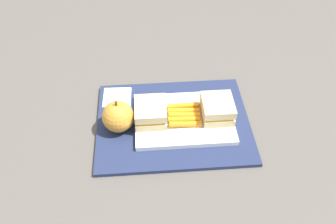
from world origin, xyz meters
The scene contains 8 objects.
ground_plane centered at (0.00, 0.00, 0.00)m, with size 2.40×2.40×0.00m, color #56514C.
lunchbag_mat centered at (0.00, 0.00, 0.01)m, with size 0.36×0.28×0.01m, color navy.
food_tray centered at (-0.03, 0.00, 0.02)m, with size 0.23×0.17×0.01m, color white.
sandwich_half_left centered at (-0.10, 0.00, 0.04)m, with size 0.07×0.08×0.04m.
sandwich_half_right centered at (0.05, 0.00, 0.04)m, with size 0.07×0.08×0.04m.
carrot_sticks_bundle centered at (-0.03, 0.00, 0.03)m, with size 0.08×0.07×0.02m.
apple centered at (0.13, 0.01, 0.05)m, with size 0.07×0.07×0.08m.
paper_napkin centered at (0.14, -0.09, 0.01)m, with size 0.07×0.07×0.00m, color white.
Camera 1 is at (0.06, 0.58, 0.64)m, focal length 38.52 mm.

